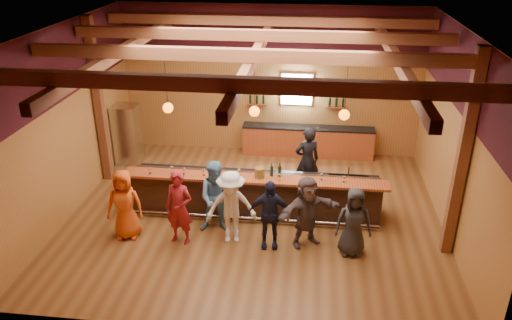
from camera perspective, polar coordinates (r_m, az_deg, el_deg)
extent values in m
plane|color=brown|center=(12.43, -0.16, -6.23)|extent=(9.00, 9.00, 0.00)
cube|color=#965F29|center=(15.20, 1.67, 8.97)|extent=(9.00, 0.04, 4.50)
cube|color=#965F29|center=(7.89, -3.73, -7.21)|extent=(9.00, 0.04, 4.50)
cube|color=#965F29|center=(12.75, -20.75, 4.11)|extent=(0.04, 8.00, 4.50)
cube|color=#965F29|center=(11.80, 22.09, 2.26)|extent=(0.04, 8.00, 4.50)
cube|color=brown|center=(10.81, -0.19, 14.63)|extent=(9.00, 8.00, 0.04)
cube|color=#370F16|center=(14.85, 1.73, 14.14)|extent=(9.00, 0.01, 1.70)
cube|color=#370F16|center=(12.35, -21.65, 10.18)|extent=(0.01, 8.00, 1.70)
cube|color=#370F16|center=(11.37, 23.12, 8.77)|extent=(0.01, 8.00, 1.70)
cube|color=brown|center=(13.95, -17.53, 6.32)|extent=(0.22, 0.22, 4.50)
cube|color=brown|center=(10.87, 22.53, 0.28)|extent=(0.22, 0.22, 4.50)
cube|color=brown|center=(7.98, -2.83, 8.63)|extent=(8.80, 0.20, 0.25)
cube|color=brown|center=(9.90, -0.91, 11.88)|extent=(8.80, 0.20, 0.25)
cube|color=brown|center=(11.84, 0.41, 14.06)|extent=(8.80, 0.20, 0.25)
cube|color=brown|center=(13.80, 1.38, 15.63)|extent=(8.80, 0.20, 0.25)
cube|color=brown|center=(11.66, -15.31, 11.78)|extent=(0.18, 7.80, 0.22)
cube|color=brown|center=(10.92, -0.19, 11.79)|extent=(0.18, 7.80, 0.22)
cube|color=brown|center=(10.98, 15.85, 10.93)|extent=(0.18, 7.80, 0.22)
cube|color=black|center=(12.17, -0.17, -4.12)|extent=(6.00, 0.60, 1.05)
cube|color=brown|center=(11.75, -0.28, -2.18)|extent=(6.30, 0.50, 0.06)
cube|color=black|center=(12.31, 0.04, -1.64)|extent=(6.00, 0.48, 0.05)
cube|color=black|center=(12.53, 0.04, -3.58)|extent=(6.00, 0.48, 0.90)
cube|color=silver|center=(12.29, 9.35, -2.30)|extent=(0.45, 0.40, 0.14)
cube|color=silver|center=(12.33, 11.67, -2.41)|extent=(0.45, 0.40, 0.14)
cylinder|color=silver|center=(12.00, -0.41, -6.65)|extent=(6.00, 0.06, 0.06)
cube|color=brown|center=(15.48, 5.92, 2.07)|extent=(4.00, 0.50, 0.90)
cube|color=black|center=(15.30, 6.00, 3.71)|extent=(4.00, 0.52, 0.05)
cube|color=silver|center=(15.16, 4.68, 8.06)|extent=(0.95, 0.08, 0.95)
cube|color=white|center=(15.11, 4.68, 8.01)|extent=(0.78, 0.01, 0.78)
cube|color=black|center=(15.33, -2.88, 8.51)|extent=(0.55, 0.04, 0.45)
cube|color=silver|center=(15.31, -2.89, 8.48)|extent=(0.45, 0.01, 0.35)
cube|color=black|center=(15.18, 11.55, 7.86)|extent=(0.55, 0.04, 0.45)
cube|color=silver|center=(15.16, 11.56, 7.84)|extent=(0.45, 0.01, 0.35)
cube|color=black|center=(15.30, 15.31, 7.61)|extent=(0.55, 0.04, 0.45)
cube|color=silver|center=(15.28, 15.32, 7.59)|extent=(0.45, 0.01, 0.35)
cube|color=brown|center=(15.33, 0.10, 6.38)|extent=(0.60, 0.18, 0.04)
cylinder|color=black|center=(15.31, -0.65, 6.94)|extent=(0.07, 0.07, 0.26)
cylinder|color=black|center=(15.28, 0.10, 6.91)|extent=(0.07, 0.07, 0.26)
cylinder|color=black|center=(15.26, 0.85, 6.89)|extent=(0.07, 0.07, 0.26)
cube|color=brown|center=(15.25, 9.14, 5.96)|extent=(0.60, 0.18, 0.04)
cylinder|color=black|center=(15.20, 8.42, 6.54)|extent=(0.07, 0.07, 0.26)
cylinder|color=black|center=(15.21, 9.17, 6.49)|extent=(0.07, 0.07, 0.26)
cylinder|color=black|center=(15.22, 9.93, 6.45)|extent=(0.07, 0.07, 0.26)
cylinder|color=black|center=(11.48, -10.26, 8.84)|extent=(0.01, 0.01, 1.25)
sphere|color=#F7590C|center=(11.67, -10.03, 5.89)|extent=(0.24, 0.24, 0.24)
cylinder|color=black|center=(11.08, -0.19, 8.64)|extent=(0.01, 0.01, 1.25)
sphere|color=#F7590C|center=(11.27, -0.18, 5.59)|extent=(0.24, 0.24, 0.24)
cylinder|color=black|center=(11.03, 10.30, 8.16)|extent=(0.01, 0.01, 1.25)
sphere|color=#F7590C|center=(11.22, 10.05, 5.10)|extent=(0.24, 0.24, 0.24)
cube|color=silver|center=(15.26, -14.44, 2.86)|extent=(0.70, 0.70, 1.80)
imported|color=#CF4E13|center=(11.58, -14.77, -4.93)|extent=(0.86, 0.61, 1.66)
imported|color=maroon|center=(11.12, -8.77, -5.42)|extent=(0.70, 0.53, 1.74)
imported|color=#5686AC|center=(11.44, -4.47, -4.25)|extent=(0.91, 0.75, 1.75)
imported|color=silver|center=(11.04, -2.84, -5.41)|extent=(1.21, 0.83, 1.73)
imported|color=#1A1C34|center=(10.88, 1.51, -6.23)|extent=(0.98, 0.47, 1.62)
imported|color=#534342|center=(10.99, 5.83, -5.88)|extent=(1.57, 1.22, 1.66)
imported|color=#28282B|center=(10.85, 11.08, -6.97)|extent=(0.79, 0.54, 1.57)
imported|color=black|center=(13.13, 5.86, -0.06)|extent=(0.78, 0.64, 1.82)
cylinder|color=brown|center=(11.70, 0.42, -1.46)|extent=(0.22, 0.22, 0.24)
cylinder|color=black|center=(11.77, 1.81, -1.30)|extent=(0.07, 0.07, 0.25)
cylinder|color=black|center=(11.70, 1.82, -0.56)|extent=(0.02, 0.02, 0.09)
cylinder|color=black|center=(11.75, 2.72, -1.31)|extent=(0.08, 0.08, 0.26)
cylinder|color=black|center=(11.67, 2.74, -0.53)|extent=(0.03, 0.03, 0.09)
cylinder|color=silver|center=(12.20, -11.98, -1.51)|extent=(0.07, 0.07, 0.01)
cylinder|color=silver|center=(12.18, -12.00, -1.29)|extent=(0.01, 0.01, 0.09)
sphere|color=silver|center=(12.14, -12.03, -0.97)|extent=(0.08, 0.08, 0.08)
cylinder|color=silver|center=(12.11, -9.55, -1.50)|extent=(0.08, 0.08, 0.01)
cylinder|color=silver|center=(12.08, -9.57, -1.25)|extent=(0.01, 0.01, 0.11)
sphere|color=silver|center=(12.04, -9.60, -0.86)|extent=(0.09, 0.09, 0.09)
cylinder|color=silver|center=(12.04, -8.22, -1.57)|extent=(0.06, 0.06, 0.01)
cylinder|color=silver|center=(12.02, -8.23, -1.36)|extent=(0.01, 0.01, 0.09)
sphere|color=silver|center=(11.98, -8.25, -1.05)|extent=(0.07, 0.07, 0.07)
cylinder|color=silver|center=(11.91, -6.01, -1.74)|extent=(0.06, 0.06, 0.01)
cylinder|color=silver|center=(11.89, -6.02, -1.52)|extent=(0.01, 0.01, 0.09)
sphere|color=silver|center=(11.86, -6.04, -1.19)|extent=(0.07, 0.07, 0.07)
cylinder|color=silver|center=(11.83, -1.94, -1.79)|extent=(0.08, 0.08, 0.01)
cylinder|color=silver|center=(11.81, -1.94, -1.53)|extent=(0.01, 0.01, 0.11)
sphere|color=silver|center=(11.77, -1.95, -1.14)|extent=(0.09, 0.09, 0.09)
cylinder|color=silver|center=(11.61, 2.69, -2.36)|extent=(0.07, 0.07, 0.01)
cylinder|color=silver|center=(11.59, 2.70, -2.12)|extent=(0.01, 0.01, 0.10)
sphere|color=silver|center=(11.55, 2.70, -1.74)|extent=(0.08, 0.08, 0.08)
cylinder|color=silver|center=(11.74, 7.47, -2.24)|extent=(0.07, 0.07, 0.01)
cylinder|color=silver|center=(11.72, 7.48, -2.02)|extent=(0.01, 0.01, 0.09)
sphere|color=silver|center=(11.68, 7.50, -1.68)|extent=(0.08, 0.08, 0.08)
cylinder|color=silver|center=(11.72, 10.00, -2.47)|extent=(0.06, 0.06, 0.01)
cylinder|color=silver|center=(11.70, 10.02, -2.26)|extent=(0.01, 0.01, 0.09)
sphere|color=silver|center=(11.67, 10.04, -1.95)|extent=(0.07, 0.07, 0.07)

